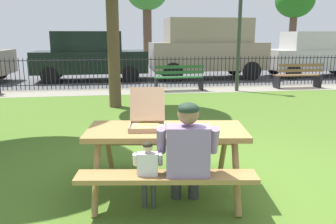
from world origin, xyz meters
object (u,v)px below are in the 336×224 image
Objects in this scene: park_bench_right at (298,76)px; parked_car_far_right at (316,54)px; pizza_box_open at (147,120)px; parked_car_right at (207,47)px; far_tree_center at (295,2)px; parked_car_center at (90,55)px; child_at_table at (148,169)px; lamp_post_walkway at (240,16)px; adult_at_table at (187,153)px; picnic_table_foreground at (166,143)px; park_bench_center at (179,78)px.

park_bench_right is 0.36× the size of parked_car_far_right.
parked_car_far_right reaches higher than pizza_box_open.
far_tree_center is at bearing 43.51° from parked_car_right.
far_tree_center is at bearing 30.00° from parked_car_center.
park_bench_right is (5.86, 7.78, -0.08)m from child_at_table.
lamp_post_walkway is 6.12m from parked_car_center.
park_bench_right is at bearing 54.97° from adult_at_table.
picnic_table_foreground is 10.44m from parked_car_center.
parked_car_far_right is at bearing 50.95° from park_bench_right.
parked_car_center reaches higher than pizza_box_open.
pizza_box_open is at bearing -122.01° from far_tree_center.
picnic_table_foreground is 0.51× the size of lamp_post_walkway.
park_bench_center is 0.37× the size of parked_car_far_right.
parked_car_center is (-4.95, 3.34, -1.37)m from lamp_post_walkway.
picnic_table_foreground is 0.35m from pizza_box_open.
parked_car_far_right is at bearing 0.00° from parked_car_right.
parked_car_center is (-7.25, 3.02, 0.59)m from park_bench_right.
far_tree_center reaches higher than parked_car_far_right.
lamp_post_walkway is (1.88, -0.31, 1.96)m from park_bench_center.
parked_car_far_right is (4.91, 0.00, -0.30)m from parked_car_right.
park_bench_center is at bearing 180.00° from park_bench_right.
park_bench_right is at bearing -116.25° from far_tree_center.
picnic_table_foreground is at bearing 63.07° from child_at_table.
park_bench_right is at bearing -50.85° from parked_car_right.
picnic_table_foreground is 3.60× the size of pizza_box_open.
pizza_box_open is 10.74m from parked_car_right.
child_at_table is 0.17× the size of parked_car_right.
parked_car_far_right is 0.88× the size of far_tree_center.
lamp_post_walkway is at bearing -33.99° from parked_car_center.
far_tree_center is (7.27, 10.39, 1.45)m from lamp_post_walkway.
parked_car_center is at bearing 98.01° from pizza_box_open.
child_at_table is (-0.05, -0.60, -0.36)m from pizza_box_open.
park_bench_right reaches higher than picnic_table_foreground.
child_at_table is 0.50× the size of park_bench_center.
lamp_post_walkway is at bearing -144.93° from parked_car_far_right.
pizza_box_open is at bearing -129.03° from park_bench_right.
pizza_box_open is at bearing 119.06° from adult_at_table.
parked_car_far_right is at bearing 51.95° from picnic_table_foreground.
far_tree_center reaches higher than park_bench_center.
parked_car_right is at bearing 74.47° from adult_at_table.
lamp_post_walkway is 0.82× the size of parked_car_right.
park_bench_center is at bearing -44.57° from parked_car_center.
picnic_table_foreground is 13.08m from parked_car_far_right.
pizza_box_open is at bearing -129.03° from parked_car_far_right.
picnic_table_foreground is 7.42m from park_bench_center.
lamp_post_walkway reaches higher than parked_car_center.
parked_car_far_right reaches higher than park_bench_right.
pizza_box_open is at bearing -81.99° from parked_car_center.
park_bench_right is at bearing -22.63° from parked_car_center.
park_bench_right is 11.75m from far_tree_center.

